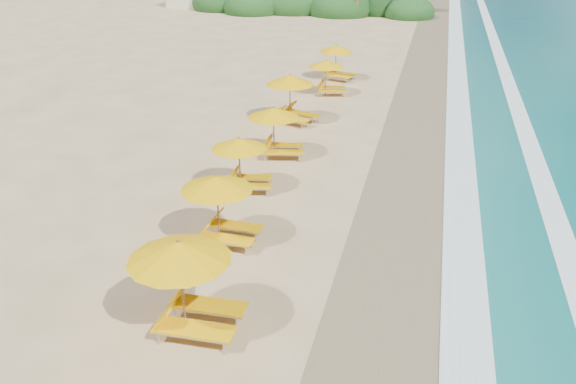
# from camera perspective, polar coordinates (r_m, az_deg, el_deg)

# --- Properties ---
(ground) EXTENTS (160.00, 160.00, 0.00)m
(ground) POSITION_cam_1_polar(r_m,az_deg,el_deg) (19.04, 0.00, -3.27)
(ground) COLOR tan
(ground) RESTS_ON ground
(wet_sand) EXTENTS (4.00, 160.00, 0.01)m
(wet_sand) POSITION_cam_1_polar(r_m,az_deg,el_deg) (18.59, 12.08, -4.63)
(wet_sand) COLOR olive
(wet_sand) RESTS_ON ground
(surf_foam) EXTENTS (4.00, 160.00, 0.01)m
(surf_foam) POSITION_cam_1_polar(r_m,az_deg,el_deg) (18.76, 20.35, -5.40)
(surf_foam) COLOR white
(surf_foam) RESTS_ON ground
(station_3) EXTENTS (2.72, 2.52, 2.49)m
(station_3) POSITION_cam_1_polar(r_m,az_deg,el_deg) (14.00, -9.61, -8.50)
(station_3) COLOR olive
(station_3) RESTS_ON ground
(station_4) EXTENTS (2.43, 2.25, 2.23)m
(station_4) POSITION_cam_1_polar(r_m,az_deg,el_deg) (17.67, -6.36, -1.25)
(station_4) COLOR olive
(station_4) RESTS_ON ground
(station_5) EXTENTS (2.50, 2.40, 2.06)m
(station_5) POSITION_cam_1_polar(r_m,az_deg,el_deg) (21.12, -4.32, 3.09)
(station_5) COLOR olive
(station_5) RESTS_ON ground
(station_6) EXTENTS (2.64, 2.54, 2.17)m
(station_6) POSITION_cam_1_polar(r_m,az_deg,el_deg) (24.14, -0.99, 6.21)
(station_6) COLOR olive
(station_6) RESTS_ON ground
(station_7) EXTENTS (3.06, 3.01, 2.36)m
(station_7) POSITION_cam_1_polar(r_m,az_deg,el_deg) (28.39, 0.50, 9.38)
(station_7) COLOR olive
(station_7) RESTS_ON ground
(station_8) EXTENTS (2.50, 2.42, 2.00)m
(station_8) POSITION_cam_1_polar(r_m,az_deg,el_deg) (33.26, 3.99, 11.34)
(station_8) COLOR olive
(station_8) RESTS_ON ground
(station_9) EXTENTS (2.69, 2.62, 2.15)m
(station_9) POSITION_cam_1_polar(r_m,az_deg,el_deg) (36.55, 4.92, 12.70)
(station_9) COLOR olive
(station_9) RESTS_ON ground
(treeline) EXTENTS (25.80, 8.80, 9.74)m
(treeline) POSITION_cam_1_polar(r_m,az_deg,el_deg) (63.83, 1.48, 17.96)
(treeline) COLOR #163D14
(treeline) RESTS_ON ground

